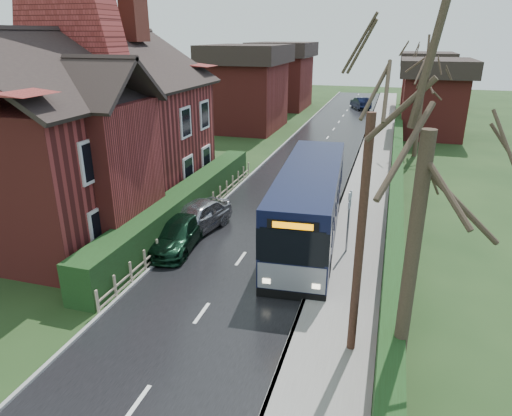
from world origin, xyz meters
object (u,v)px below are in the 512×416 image
(car_silver, at_px, (196,217))
(car_green, at_px, (178,234))
(bus, at_px, (309,205))
(bus_stop_sign, at_px, (349,213))
(brick_house, at_px, (83,126))
(telegraph_pole, at_px, (360,242))

(car_silver, relative_size, car_green, 1.02)
(car_silver, bearing_deg, bus, 20.47)
(car_silver, height_order, car_green, car_silver)
(car_silver, height_order, bus_stop_sign, bus_stop_sign)
(bus_stop_sign, bearing_deg, car_silver, -175.14)
(bus, relative_size, car_green, 2.61)
(bus, xyz_separation_m, bus_stop_sign, (1.80, -1.11, 0.23))
(brick_house, bearing_deg, bus, -0.01)
(car_green, height_order, telegraph_pole, telegraph_pole)
(car_green, xyz_separation_m, telegraph_pole, (7.70, -4.82, 2.83))
(car_silver, distance_m, telegraph_pole, 10.36)
(telegraph_pole, bearing_deg, bus, 99.76)
(car_green, bearing_deg, bus_stop_sign, 6.53)
(bus, distance_m, telegraph_pole, 7.96)
(bus, relative_size, bus_stop_sign, 3.88)
(car_green, xyz_separation_m, bus_stop_sign, (6.90, 1.36, 1.22))
(bus, xyz_separation_m, car_silver, (-5.00, -0.79, -0.87))
(brick_house, relative_size, telegraph_pole, 2.16)
(bus, bearing_deg, telegraph_pole, -74.63)
(bus, distance_m, car_green, 5.76)
(brick_house, height_order, car_green, brick_house)
(car_green, bearing_deg, telegraph_pole, -36.70)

